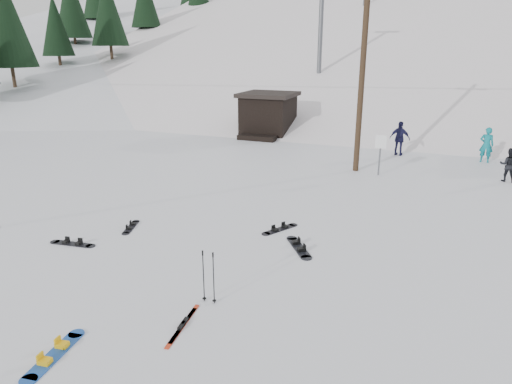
% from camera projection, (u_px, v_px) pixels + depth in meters
% --- Properties ---
extents(ground, '(200.00, 200.00, 0.00)m').
position_uv_depth(ground, '(148.00, 318.00, 9.86)').
color(ground, white).
rests_on(ground, ground).
extents(ski_slope, '(60.00, 85.24, 65.97)m').
position_uv_depth(ski_slope, '(388.00, 181.00, 62.15)').
color(ski_slope, white).
rests_on(ski_slope, ground).
extents(ridge_left, '(47.54, 95.03, 58.38)m').
position_uv_depth(ridge_left, '(136.00, 162.00, 68.37)').
color(ridge_left, white).
rests_on(ridge_left, ground).
extents(treeline_left, '(20.00, 64.00, 10.00)m').
position_uv_depth(treeline_left, '(104.00, 93.00, 57.23)').
color(treeline_left, black).
rests_on(treeline_left, ground).
extents(treeline_crest, '(50.00, 6.00, 10.00)m').
position_uv_depth(treeline_crest, '(413.00, 77.00, 85.88)').
color(treeline_crest, black).
rests_on(treeline_crest, ski_slope).
extents(utility_pole, '(2.00, 0.26, 9.00)m').
position_uv_depth(utility_pole, '(363.00, 68.00, 20.09)').
color(utility_pole, '#3A2819').
rests_on(utility_pole, ground).
extents(trail_sign, '(0.50, 0.09, 1.85)m').
position_uv_depth(trail_sign, '(380.00, 148.00, 20.38)').
color(trail_sign, '#595B60').
rests_on(trail_sign, ground).
extents(lift_hut, '(3.40, 4.10, 2.75)m').
position_uv_depth(lift_hut, '(268.00, 114.00, 29.72)').
color(lift_hut, black).
rests_on(lift_hut, ground).
extents(lift_tower_near, '(2.20, 0.36, 8.00)m').
position_uv_depth(lift_tower_near, '(321.00, 15.00, 35.38)').
color(lift_tower_near, '#595B60').
rests_on(lift_tower_near, ski_slope).
extents(hero_snowboard, '(0.51, 1.70, 0.12)m').
position_uv_depth(hero_snowboard, '(54.00, 355.00, 8.66)').
color(hero_snowboard, blue).
rests_on(hero_snowboard, ground).
extents(hero_skis, '(0.29, 1.63, 0.08)m').
position_uv_depth(hero_skis, '(183.00, 325.00, 9.60)').
color(hero_skis, '#AA2811').
rests_on(hero_skis, ground).
extents(ski_poles, '(0.35, 0.09, 1.27)m').
position_uv_depth(ski_poles, '(209.00, 277.00, 10.30)').
color(ski_poles, black).
rests_on(ski_poles, ground).
extents(board_scatter_a, '(1.48, 0.43, 0.10)m').
position_uv_depth(board_scatter_a, '(73.00, 243.00, 13.53)').
color(board_scatter_a, black).
rests_on(board_scatter_a, ground).
extents(board_scatter_b, '(0.57, 1.24, 0.09)m').
position_uv_depth(board_scatter_b, '(131.00, 227.00, 14.77)').
color(board_scatter_b, black).
rests_on(board_scatter_b, ground).
extents(board_scatter_d, '(1.10, 1.46, 0.12)m').
position_uv_depth(board_scatter_d, '(299.00, 247.00, 13.28)').
color(board_scatter_d, black).
rests_on(board_scatter_d, ground).
extents(board_scatter_f, '(0.85, 1.32, 0.10)m').
position_uv_depth(board_scatter_f, '(280.00, 229.00, 14.61)').
color(board_scatter_f, black).
rests_on(board_scatter_f, ground).
extents(skier_teal, '(0.69, 0.49, 1.77)m').
position_uv_depth(skier_teal, '(486.00, 145.00, 22.82)').
color(skier_teal, '#0C727D').
rests_on(skier_teal, ground).
extents(skier_dark, '(0.78, 0.65, 1.47)m').
position_uv_depth(skier_dark, '(509.00, 165.00, 19.60)').
color(skier_dark, black).
rests_on(skier_dark, ground).
extents(skier_navy, '(1.13, 0.63, 1.82)m').
position_uv_depth(skier_navy, '(400.00, 139.00, 24.25)').
color(skier_navy, '#19183D').
rests_on(skier_navy, ground).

